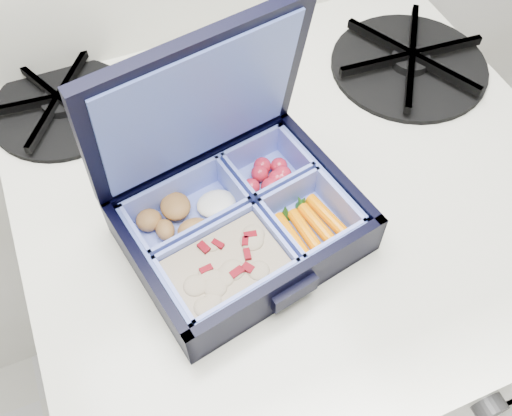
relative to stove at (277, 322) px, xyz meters
name	(u,v)px	position (x,y,z in m)	size (l,w,h in m)	color
stove	(277,322)	(0.00, 0.00, 0.00)	(0.58, 0.58, 0.86)	beige
bento_box	(242,226)	(-0.08, -0.07, 0.46)	(0.21, 0.16, 0.05)	black
burner_grate	(411,59)	(0.19, 0.08, 0.45)	(0.19, 0.19, 0.03)	black
burner_grate_rear	(60,103)	(-0.21, 0.17, 0.44)	(0.16, 0.16, 0.02)	black
fork	(224,137)	(-0.05, 0.06, 0.43)	(0.02, 0.17, 0.01)	#B7B7B9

